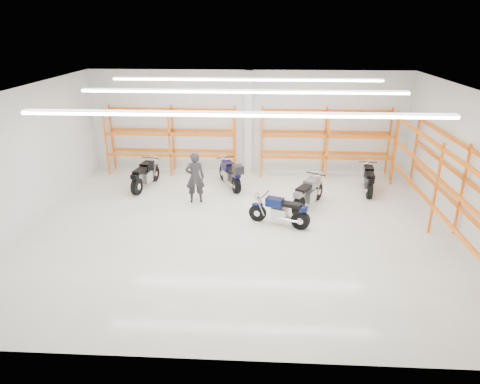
# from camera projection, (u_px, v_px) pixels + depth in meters

# --- Properties ---
(ground) EXTENTS (14.00, 14.00, 0.00)m
(ground) POSITION_uv_depth(u_px,v_px,m) (242.00, 228.00, 14.21)
(ground) COLOR beige
(ground) RESTS_ON ground
(room_shell) EXTENTS (14.02, 12.02, 4.51)m
(room_shell) POSITION_uv_depth(u_px,v_px,m) (242.00, 131.00, 13.02)
(room_shell) COLOR white
(room_shell) RESTS_ON ground
(motorcycle_main) EXTENTS (2.05, 1.00, 1.05)m
(motorcycle_main) POSITION_uv_depth(u_px,v_px,m) (282.00, 212.00, 14.21)
(motorcycle_main) COLOR black
(motorcycle_main) RESTS_ON ground
(motorcycle_back_a) EXTENTS (0.89, 2.30, 1.14)m
(motorcycle_back_a) POSITION_uv_depth(u_px,v_px,m) (144.00, 176.00, 17.44)
(motorcycle_back_a) COLOR black
(motorcycle_back_a) RESTS_ON ground
(motorcycle_back_b) EXTENTS (1.23, 2.25, 1.22)m
(motorcycle_back_b) POSITION_uv_depth(u_px,v_px,m) (231.00, 174.00, 17.46)
(motorcycle_back_b) COLOR black
(motorcycle_back_b) RESTS_ON ground
(motorcycle_back_c) EXTENTS (1.33, 2.13, 1.16)m
(motorcycle_back_c) POSITION_uv_depth(u_px,v_px,m) (307.00, 194.00, 15.54)
(motorcycle_back_c) COLOR black
(motorcycle_back_c) RESTS_ON ground
(motorcycle_back_d) EXTENTS (0.74, 2.21, 1.09)m
(motorcycle_back_d) POSITION_uv_depth(u_px,v_px,m) (368.00, 180.00, 17.07)
(motorcycle_back_d) COLOR black
(motorcycle_back_d) RESTS_ON ground
(standing_man) EXTENTS (0.78, 0.59, 1.95)m
(standing_man) POSITION_uv_depth(u_px,v_px,m) (195.00, 178.00, 15.94)
(standing_man) COLOR black
(standing_man) RESTS_ON ground
(structural_column) EXTENTS (0.32, 0.32, 4.50)m
(structural_column) POSITION_uv_depth(u_px,v_px,m) (248.00, 123.00, 18.78)
(structural_column) COLOR white
(structural_column) RESTS_ON ground
(pallet_racking_back_left) EXTENTS (5.67, 0.87, 3.00)m
(pallet_racking_back_left) POSITION_uv_depth(u_px,v_px,m) (171.00, 134.00, 18.81)
(pallet_racking_back_left) COLOR #F95807
(pallet_racking_back_left) RESTS_ON ground
(pallet_racking_back_right) EXTENTS (5.67, 0.87, 3.00)m
(pallet_racking_back_right) POSITION_uv_depth(u_px,v_px,m) (327.00, 136.00, 18.47)
(pallet_racking_back_right) COLOR #F95807
(pallet_racking_back_right) RESTS_ON ground
(pallet_racking_side) EXTENTS (0.87, 9.07, 3.00)m
(pallet_racking_side) POSITION_uv_depth(u_px,v_px,m) (451.00, 180.00, 13.21)
(pallet_racking_side) COLOR #F95807
(pallet_racking_side) RESTS_ON ground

